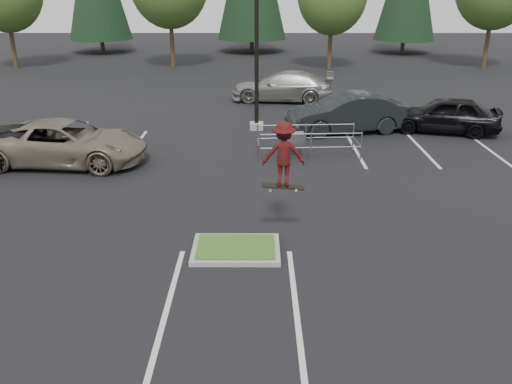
{
  "coord_description": "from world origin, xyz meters",
  "views": [
    {
      "loc": [
        0.54,
        -12.17,
        6.41
      ],
      "look_at": [
        0.5,
        1.5,
        1.03
      ],
      "focal_mm": 38.0,
      "sensor_mm": 36.0,
      "label": 1
    }
  ],
  "objects_px": {
    "cart_corral": "(297,139)",
    "skateboarder": "(284,155)",
    "car_l_tan": "(66,143)",
    "car_r_charc": "(346,113)",
    "car_far_silver": "(283,86)",
    "car_r_black": "(446,115)",
    "light_pole": "(257,26)",
    "car_l_black": "(26,145)"
  },
  "relations": [
    {
      "from": "car_far_silver",
      "to": "light_pole",
      "type": "bearing_deg",
      "value": -6.37
    },
    {
      "from": "car_far_silver",
      "to": "car_l_tan",
      "type": "bearing_deg",
      "value": -30.06
    },
    {
      "from": "car_l_tan",
      "to": "cart_corral",
      "type": "bearing_deg",
      "value": -78.76
    },
    {
      "from": "cart_corral",
      "to": "car_far_silver",
      "type": "height_order",
      "value": "car_far_silver"
    },
    {
      "from": "car_l_tan",
      "to": "light_pole",
      "type": "bearing_deg",
      "value": -49.7
    },
    {
      "from": "light_pole",
      "to": "car_l_tan",
      "type": "height_order",
      "value": "light_pole"
    },
    {
      "from": "cart_corral",
      "to": "skateboarder",
      "type": "xyz_separation_m",
      "value": [
        -0.86,
        -7.13,
        1.61
      ]
    },
    {
      "from": "cart_corral",
      "to": "car_l_tan",
      "type": "xyz_separation_m",
      "value": [
        -8.56,
        -0.97,
        0.12
      ]
    },
    {
      "from": "car_l_black",
      "to": "car_l_tan",
      "type": "bearing_deg",
      "value": -112.51
    },
    {
      "from": "cart_corral",
      "to": "car_r_black",
      "type": "height_order",
      "value": "car_r_black"
    },
    {
      "from": "car_r_charc",
      "to": "car_r_black",
      "type": "xyz_separation_m",
      "value": [
        4.43,
        0.0,
        -0.05
      ]
    },
    {
      "from": "car_l_tan",
      "to": "car_r_charc",
      "type": "xyz_separation_m",
      "value": [
        11.0,
        4.5,
        0.05
      ]
    },
    {
      "from": "car_r_black",
      "to": "car_far_silver",
      "type": "xyz_separation_m",
      "value": [
        -6.94,
        6.72,
        0.02
      ]
    },
    {
      "from": "car_l_black",
      "to": "car_r_black",
      "type": "xyz_separation_m",
      "value": [
        16.93,
        4.5,
        0.08
      ]
    },
    {
      "from": "car_r_charc",
      "to": "car_far_silver",
      "type": "bearing_deg",
      "value": -172.04
    },
    {
      "from": "car_l_tan",
      "to": "car_l_black",
      "type": "height_order",
      "value": "car_l_tan"
    },
    {
      "from": "car_l_black",
      "to": "skateboarder",
      "type": "bearing_deg",
      "value": -146.31
    },
    {
      "from": "car_l_black",
      "to": "car_r_black",
      "type": "relative_size",
      "value": 1.05
    },
    {
      "from": "car_l_black",
      "to": "car_far_silver",
      "type": "distance_m",
      "value": 15.02
    },
    {
      "from": "car_r_black",
      "to": "light_pole",
      "type": "bearing_deg",
      "value": -77.7
    },
    {
      "from": "skateboarder",
      "to": "car_l_tan",
      "type": "relative_size",
      "value": 0.31
    },
    {
      "from": "car_l_black",
      "to": "car_r_black",
      "type": "height_order",
      "value": "car_r_black"
    },
    {
      "from": "car_far_silver",
      "to": "cart_corral",
      "type": "bearing_deg",
      "value": 7.47
    },
    {
      "from": "light_pole",
      "to": "car_l_tan",
      "type": "xyz_separation_m",
      "value": [
        -7.0,
        -5.0,
        -3.75
      ]
    },
    {
      "from": "skateboarder",
      "to": "car_r_charc",
      "type": "xyz_separation_m",
      "value": [
        3.3,
        10.66,
        -1.44
      ]
    },
    {
      "from": "skateboarder",
      "to": "car_r_charc",
      "type": "distance_m",
      "value": 11.25
    },
    {
      "from": "skateboarder",
      "to": "car_r_black",
      "type": "xyz_separation_m",
      "value": [
        7.73,
        10.66,
        -1.5
      ]
    },
    {
      "from": "skateboarder",
      "to": "car_l_black",
      "type": "relative_size",
      "value": 0.36
    },
    {
      "from": "cart_corral",
      "to": "light_pole",
      "type": "bearing_deg",
      "value": 107.64
    },
    {
      "from": "cart_corral",
      "to": "car_l_tan",
      "type": "bearing_deg",
      "value": -177.06
    },
    {
      "from": "cart_corral",
      "to": "car_r_charc",
      "type": "height_order",
      "value": "car_r_charc"
    },
    {
      "from": "skateboarder",
      "to": "car_r_black",
      "type": "height_order",
      "value": "skateboarder"
    },
    {
      "from": "car_l_tan",
      "to": "car_r_charc",
      "type": "bearing_deg",
      "value": -62.99
    },
    {
      "from": "skateboarder",
      "to": "car_l_tan",
      "type": "distance_m",
      "value": 9.97
    },
    {
      "from": "skateboarder",
      "to": "car_l_tan",
      "type": "height_order",
      "value": "skateboarder"
    },
    {
      "from": "car_l_black",
      "to": "car_far_silver",
      "type": "height_order",
      "value": "car_far_silver"
    },
    {
      "from": "car_r_black",
      "to": "car_r_charc",
      "type": "bearing_deg",
      "value": -74.3
    },
    {
      "from": "light_pole",
      "to": "car_l_tan",
      "type": "relative_size",
      "value": 1.73
    },
    {
      "from": "car_l_black",
      "to": "car_r_charc",
      "type": "distance_m",
      "value": 13.29
    },
    {
      "from": "skateboarder",
      "to": "car_far_silver",
      "type": "relative_size",
      "value": 0.32
    },
    {
      "from": "skateboarder",
      "to": "car_l_black",
      "type": "bearing_deg",
      "value": -34.14
    },
    {
      "from": "cart_corral",
      "to": "skateboarder",
      "type": "relative_size",
      "value": 2.22
    }
  ]
}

